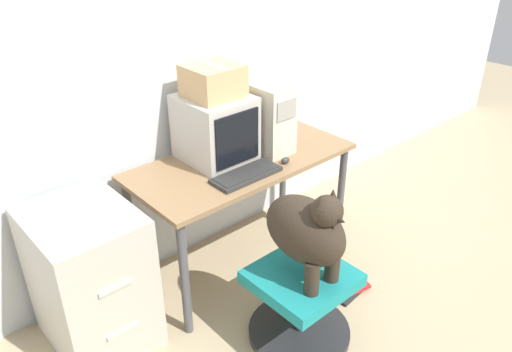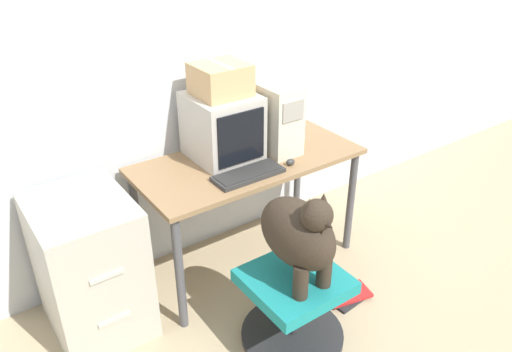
# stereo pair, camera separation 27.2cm
# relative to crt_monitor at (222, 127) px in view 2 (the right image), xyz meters

# --- Properties ---
(ground_plane) EXTENTS (12.00, 12.00, 0.00)m
(ground_plane) POSITION_rel_crt_monitor_xyz_m (0.11, -0.44, -0.97)
(ground_plane) COLOR tan
(wall_back) EXTENTS (8.00, 0.05, 2.60)m
(wall_back) POSITION_rel_crt_monitor_xyz_m (0.11, 0.28, 0.33)
(wall_back) COLOR silver
(wall_back) RESTS_ON ground_plane
(desk) EXTENTS (1.39, 0.66, 0.77)m
(desk) POSITION_rel_crt_monitor_xyz_m (0.11, -0.11, -0.29)
(desk) COLOR olive
(desk) RESTS_ON ground_plane
(crt_monitor) EXTENTS (0.37, 0.41, 0.39)m
(crt_monitor) POSITION_rel_crt_monitor_xyz_m (0.00, 0.00, 0.00)
(crt_monitor) COLOR #B7B2A8
(crt_monitor) RESTS_ON desk
(pc_tower) EXTENTS (0.20, 0.48, 0.43)m
(pc_tower) POSITION_rel_crt_monitor_xyz_m (0.31, -0.04, 0.02)
(pc_tower) COLOR beige
(pc_tower) RESTS_ON desk
(keyboard) EXTENTS (0.42, 0.17, 0.03)m
(keyboard) POSITION_rel_crt_monitor_xyz_m (-0.02, -0.30, -0.18)
(keyboard) COLOR #2D2D2D
(keyboard) RESTS_ON desk
(computer_mouse) EXTENTS (0.06, 0.04, 0.04)m
(computer_mouse) POSITION_rel_crt_monitor_xyz_m (0.26, -0.33, -0.18)
(computer_mouse) COLOR #333333
(computer_mouse) RESTS_ON desk
(office_chair) EXTENTS (0.57, 0.57, 0.44)m
(office_chair) POSITION_rel_crt_monitor_xyz_m (-0.09, -0.83, -0.74)
(office_chair) COLOR #262628
(office_chair) RESTS_ON ground_plane
(dog) EXTENTS (0.28, 0.48, 0.55)m
(dog) POSITION_rel_crt_monitor_xyz_m (-0.09, -0.84, -0.25)
(dog) COLOR #33281E
(dog) RESTS_ON office_chair
(filing_cabinet) EXTENTS (0.49, 0.62, 0.81)m
(filing_cabinet) POSITION_rel_crt_monitor_xyz_m (-0.92, -0.09, -0.57)
(filing_cabinet) COLOR #B7B2A3
(filing_cabinet) RESTS_ON ground_plane
(cardboard_box) EXTENTS (0.29, 0.28, 0.18)m
(cardboard_box) POSITION_rel_crt_monitor_xyz_m (0.00, 0.00, 0.29)
(cardboard_box) COLOR tan
(cardboard_box) RESTS_ON crt_monitor
(book_stack_floor) EXTENTS (0.30, 0.22, 0.04)m
(book_stack_floor) POSITION_rel_crt_monitor_xyz_m (0.39, -0.77, -0.95)
(book_stack_floor) COLOR #262628
(book_stack_floor) RESTS_ON ground_plane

